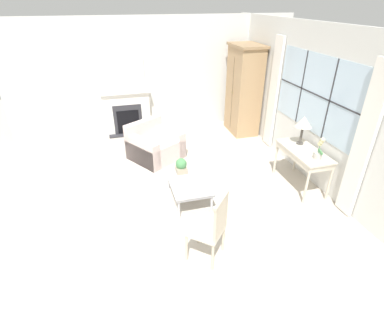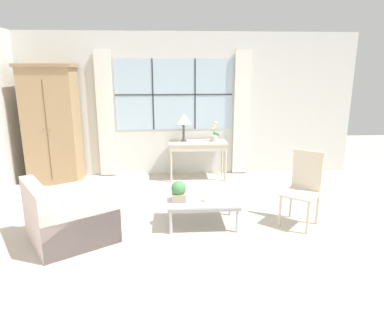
{
  "view_description": "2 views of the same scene",
  "coord_description": "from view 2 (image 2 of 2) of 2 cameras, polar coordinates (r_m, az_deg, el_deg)",
  "views": [
    {
      "loc": [
        4.54,
        -0.52,
        3.16
      ],
      "look_at": [
        0.28,
        0.62,
        0.75
      ],
      "focal_mm": 28.0,
      "sensor_mm": 36.0,
      "label": 1
    },
    {
      "loc": [
        -0.06,
        -3.83,
        2.06
      ],
      "look_at": [
        0.21,
        0.61,
        0.91
      ],
      "focal_mm": 32.0,
      "sensor_mm": 36.0,
      "label": 2
    }
  ],
  "objects": [
    {
      "name": "side_chair_wooden",
      "position": [
        4.93,
        18.11,
        -3.82
      ],
      "size": [
        0.62,
        0.62,
        1.02
      ],
      "color": "beige",
      "rests_on": "ground_plane"
    },
    {
      "name": "table_lamp",
      "position": [
        6.64,
        -1.42,
        6.75
      ],
      "size": [
        0.3,
        0.3,
        0.54
      ],
      "color": "#4C4742",
      "rests_on": "console_table"
    },
    {
      "name": "coffee_table",
      "position": [
        4.72,
        1.74,
        -6.91
      ],
      "size": [
        0.97,
        0.65,
        0.38
      ],
      "color": "#BCBCC1",
      "rests_on": "ground_plane"
    },
    {
      "name": "potted_orchid",
      "position": [
        6.69,
        3.69,
        4.44
      ],
      "size": [
        0.17,
        0.13,
        0.4
      ],
      "color": "#BCB7AD",
      "rests_on": "console_table"
    },
    {
      "name": "ground_plane",
      "position": [
        4.35,
        -2.35,
        -13.75
      ],
      "size": [
        14.0,
        14.0,
        0.0
      ],
      "primitive_type": "plane",
      "color": "#BCB2A3"
    },
    {
      "name": "console_table",
      "position": [
        6.67,
        0.94,
        2.35
      ],
      "size": [
        1.12,
        0.53,
        0.74
      ],
      "color": "beige",
      "rests_on": "ground_plane"
    },
    {
      "name": "pillar_candle",
      "position": [
        4.58,
        2.54,
        -6.28
      ],
      "size": [
        0.08,
        0.08,
        0.14
      ],
      "color": "silver",
      "rests_on": "coffee_table"
    },
    {
      "name": "armchair_upholstered",
      "position": [
        4.62,
        -19.87,
        -9.14
      ],
      "size": [
        1.29,
        1.3,
        0.78
      ],
      "color": "beige",
      "rests_on": "ground_plane"
    },
    {
      "name": "potted_plant_small",
      "position": [
        4.59,
        -2.23,
        -5.19
      ],
      "size": [
        0.2,
        0.2,
        0.28
      ],
      "color": "tan",
      "rests_on": "coffee_table"
    },
    {
      "name": "armoire",
      "position": [
        6.92,
        -22.25,
        5.5
      ],
      "size": [
        1.0,
        0.66,
        2.19
      ],
      "color": "tan",
      "rests_on": "ground_plane"
    },
    {
      "name": "wall_back_windowed",
      "position": [
        6.89,
        -2.98,
        8.99
      ],
      "size": [
        7.2,
        0.14,
        2.8
      ],
      "color": "silver",
      "rests_on": "ground_plane"
    }
  ]
}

